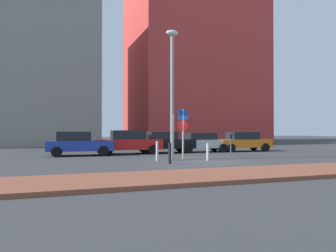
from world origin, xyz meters
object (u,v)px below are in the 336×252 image
(parked_car_orange, at_px, (243,141))
(parking_sign_post, at_px, (183,128))
(parked_car_black, at_px, (164,142))
(parked_car_red, at_px, (128,142))
(parked_car_silver, at_px, (201,142))
(parking_meter, at_px, (231,142))
(street_lamp, at_px, (172,84))
(traffic_bollard_mid, at_px, (208,152))
(traffic_bollard_far, at_px, (157,151))
(parked_car_blue, at_px, (79,143))
(traffic_bollard_near, at_px, (170,153))

(parked_car_orange, relative_size, parking_sign_post, 1.52)
(parked_car_black, bearing_deg, parked_car_red, -174.38)
(parked_car_silver, distance_m, parked_car_orange, 3.37)
(parked_car_red, bearing_deg, parking_sign_post, -68.71)
(parked_car_red, xyz_separation_m, parked_car_orange, (8.92, -0.23, -0.06))
(parked_car_orange, relative_size, parking_meter, 3.11)
(street_lamp, bearing_deg, parked_car_silver, 50.89)
(street_lamp, bearing_deg, traffic_bollard_mid, -26.51)
(parking_sign_post, bearing_deg, traffic_bollard_far, -166.64)
(parking_meter, relative_size, street_lamp, 0.19)
(street_lamp, distance_m, traffic_bollard_far, 3.79)
(parked_car_orange, relative_size, traffic_bollard_far, 4.09)
(parked_car_silver, height_order, parking_sign_post, parking_sign_post)
(parked_car_blue, bearing_deg, traffic_bollard_near, -60.21)
(street_lamp, relative_size, traffic_bollard_far, 6.80)
(traffic_bollard_near, distance_m, traffic_bollard_mid, 2.70)
(parking_sign_post, relative_size, street_lamp, 0.39)
(parking_sign_post, relative_size, parking_meter, 2.04)
(traffic_bollard_near, bearing_deg, parking_meter, 31.94)
(parked_car_black, height_order, parked_car_orange, parked_car_black)
(parking_sign_post, height_order, traffic_bollard_mid, parking_sign_post)
(traffic_bollard_near, height_order, traffic_bollard_mid, traffic_bollard_near)
(parked_car_silver, height_order, parked_car_orange, parked_car_orange)
(parking_sign_post, bearing_deg, parked_car_black, 82.37)
(parked_car_red, distance_m, street_lamp, 6.32)
(parked_car_blue, bearing_deg, parking_sign_post, -41.39)
(parking_sign_post, height_order, parking_meter, parking_sign_post)
(parked_car_silver, bearing_deg, traffic_bollard_far, -133.51)
(parked_car_blue, bearing_deg, parked_car_silver, 2.97)
(parked_car_blue, distance_m, traffic_bollard_far, 6.24)
(parked_car_black, distance_m, parked_car_silver, 2.89)
(street_lamp, bearing_deg, parked_car_black, 75.50)
(parked_car_blue, height_order, street_lamp, street_lamp)
(traffic_bollard_near, relative_size, traffic_bollard_mid, 1.07)
(parked_car_blue, xyz_separation_m, parked_car_red, (3.33, 0.38, 0.03))
(parking_sign_post, bearing_deg, traffic_bollard_mid, -44.68)
(parked_car_silver, bearing_deg, traffic_bollard_mid, -112.68)
(parked_car_silver, xyz_separation_m, parked_car_orange, (3.36, -0.31, 0.02))
(parked_car_orange, bearing_deg, traffic_bollard_mid, -135.47)
(parked_car_red, relative_size, street_lamp, 0.63)
(parked_car_black, relative_size, street_lamp, 0.60)
(parked_car_blue, bearing_deg, parking_meter, -19.72)
(parked_car_blue, distance_m, parking_sign_post, 7.13)
(parking_meter, distance_m, traffic_bollard_far, 5.80)
(parked_car_silver, distance_m, parking_meter, 3.76)
(parked_car_red, bearing_deg, parking_meter, -32.16)
(parked_car_red, height_order, parked_car_orange, parked_car_red)
(traffic_bollard_far, bearing_deg, parking_meter, 17.83)
(traffic_bollard_near, bearing_deg, parked_car_red, 93.81)
(traffic_bollard_mid, bearing_deg, parking_sign_post, 135.32)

